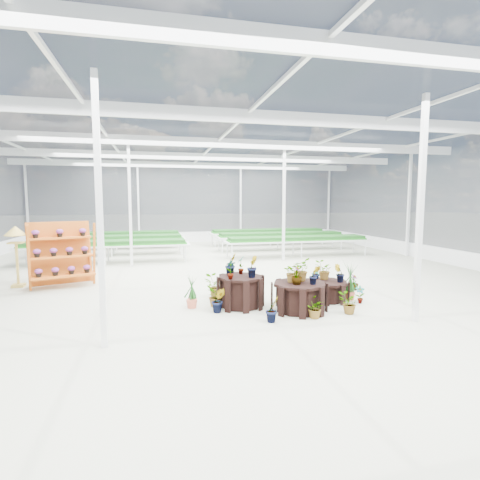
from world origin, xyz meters
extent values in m
plane|color=gray|center=(0.00, 0.00, 0.00)|extent=(24.00, 24.00, 0.00)
cylinder|color=black|center=(-0.23, -2.19, 0.36)|extent=(1.07, 1.07, 0.73)
cylinder|color=black|center=(0.97, -2.79, 0.32)|extent=(1.49, 1.49, 0.64)
cylinder|color=black|center=(1.97, -2.09, 0.24)|extent=(1.36, 1.36, 0.48)
imported|color=#154416|center=(-0.43, -2.05, 0.99)|extent=(0.37, 0.35, 0.52)
imported|color=#154416|center=(0.00, -2.36, 0.97)|extent=(0.31, 0.34, 0.49)
imported|color=#154416|center=(-0.17, -1.93, 0.94)|extent=(0.22, 0.26, 0.43)
imported|color=#154416|center=(-0.52, -2.48, 0.94)|extent=(0.24, 0.18, 0.43)
imported|color=#154416|center=(0.84, -2.69, 0.87)|extent=(0.53, 0.51, 0.46)
imported|color=#154416|center=(1.21, -2.99, 0.84)|extent=(0.28, 0.28, 0.39)
imported|color=#154416|center=(1.07, -2.59, 0.90)|extent=(0.57, 0.59, 0.51)
imported|color=#154416|center=(0.85, -2.93, 0.84)|extent=(0.26, 0.26, 0.40)
imported|color=#154416|center=(1.72, -2.04, 0.68)|extent=(0.23, 0.19, 0.40)
imported|color=#154416|center=(2.21, -2.26, 0.70)|extent=(0.28, 0.24, 0.45)
imported|color=#154416|center=(1.98, -1.88, 0.71)|extent=(0.47, 0.42, 0.47)
imported|color=#154416|center=(-0.80, -2.51, 0.28)|extent=(0.33, 0.28, 0.55)
imported|color=#154416|center=(-0.79, -2.03, 0.25)|extent=(0.43, 0.49, 0.50)
imported|color=#154416|center=(0.15, -3.38, 0.26)|extent=(0.37, 0.35, 0.52)
imported|color=#154416|center=(1.07, -3.36, 0.23)|extent=(0.52, 0.49, 0.45)
imported|color=#154416|center=(1.94, -3.23, 0.23)|extent=(0.42, 0.37, 0.47)
imported|color=#154416|center=(2.62, -2.53, 0.21)|extent=(0.26, 0.22, 0.43)
imported|color=#154416|center=(3.19, -1.26, 0.22)|extent=(0.34, 0.34, 0.44)
imported|color=#154416|center=(2.13, -1.13, 0.27)|extent=(0.35, 0.32, 0.55)
imported|color=#154416|center=(-0.67, -1.19, 0.29)|extent=(0.53, 0.46, 0.59)
camera|label=1|loc=(-2.14, -10.43, 2.45)|focal=28.00mm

